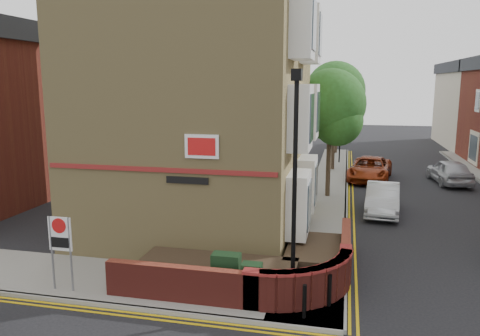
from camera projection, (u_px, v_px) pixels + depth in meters
name	position (u px, v px, depth m)	size (l,w,h in m)	color
ground	(225.00, 321.00, 12.10)	(120.00, 120.00, 0.00)	black
pavement_corner	(127.00, 282.00, 14.30)	(13.00, 3.00, 0.12)	gray
pavement_main	(329.00, 188.00, 26.99)	(2.00, 32.00, 0.12)	gray
kerb_side	(102.00, 305.00, 12.86)	(13.00, 0.15, 0.12)	gray
kerb_main_near	(346.00, 189.00, 26.77)	(0.15, 32.00, 0.12)	gray
yellow_lines_side	(97.00, 311.00, 12.63)	(13.00, 0.28, 0.01)	gold
yellow_lines_main	(351.00, 190.00, 26.73)	(0.28, 32.00, 0.01)	gold
corner_building	(207.00, 79.00, 19.28)	(8.95, 10.40, 13.60)	tan
garden_wall	(245.00, 281.00, 14.50)	(6.80, 6.00, 1.20)	maroon
lamppost	(295.00, 188.00, 12.30)	(0.25, 0.50, 6.30)	black
utility_cabinet_large	(226.00, 274.00, 13.29)	(0.80, 0.45, 1.20)	black
utility_cabinet_small	(252.00, 282.00, 12.83)	(0.55, 0.40, 1.10)	black
bollard_near	(304.00, 301.00, 11.94)	(0.11, 0.11, 0.90)	black
bollard_far	(329.00, 290.00, 12.58)	(0.11, 0.11, 0.90)	black
zone_sign	(60.00, 240.00, 13.38)	(0.72, 0.07, 2.20)	slate
far_terrace_cream	(473.00, 104.00, 44.62)	(5.40, 12.40, 8.00)	beige
tree_near	(330.00, 109.00, 24.28)	(3.64, 3.65, 6.70)	#382B1E
tree_mid	(335.00, 96.00, 31.87)	(4.03, 4.03, 7.42)	#382B1E
tree_far	(338.00, 97.00, 39.59)	(3.81, 3.81, 7.00)	#382B1E
traffic_light_assembly	(340.00, 127.00, 35.05)	(0.20, 0.16, 4.20)	black
silver_car_near	(382.00, 199.00, 21.98)	(1.47, 4.23, 1.39)	#AFB4B8
red_car_main	(370.00, 169.00, 29.48)	(2.41, 5.22, 1.45)	maroon
silver_car_far	(450.00, 171.00, 28.46)	(1.78, 4.43, 1.51)	#AEAFB6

